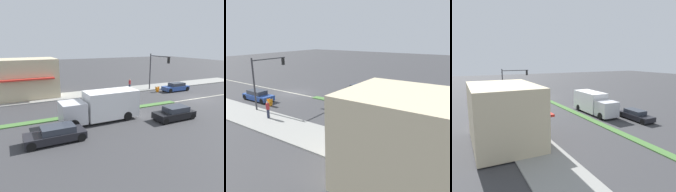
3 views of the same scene
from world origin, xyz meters
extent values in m
plane|color=#38383A|center=(0.00, 18.00, 0.00)|extent=(160.00, 160.00, 0.00)
cube|color=gray|center=(9.00, 18.50, 0.06)|extent=(4.00, 73.00, 0.12)
cube|color=beige|center=(0.00, 0.00, 0.00)|extent=(0.16, 60.00, 0.01)
cube|color=#C6B793|center=(10.89, 20.25, 2.70)|extent=(5.41, 7.98, 5.16)
cube|color=red|center=(7.84, 20.25, 2.92)|extent=(0.70, 6.39, 0.20)
cylinder|color=#333338|center=(7.55, 2.16, 2.92)|extent=(0.18, 0.18, 5.60)
cylinder|color=#333338|center=(5.30, 2.16, 5.42)|extent=(4.50, 0.12, 0.12)
cube|color=black|center=(3.35, 2.16, 4.97)|extent=(0.28, 0.24, 0.84)
sphere|color=red|center=(3.35, 2.03, 5.24)|extent=(0.18, 0.18, 0.18)
sphere|color=gold|center=(3.35, 2.03, 4.97)|extent=(0.18, 0.18, 0.18)
sphere|color=green|center=(3.35, 2.03, 4.70)|extent=(0.18, 0.18, 0.18)
cylinder|color=#282D42|center=(8.48, 5.30, 0.57)|extent=(0.26, 0.26, 0.89)
cylinder|color=maroon|center=(8.48, 5.30, 1.31)|extent=(0.34, 0.34, 0.60)
sphere|color=tan|center=(8.48, 5.30, 1.72)|extent=(0.22, 0.22, 0.22)
cube|color=orange|center=(5.66, 1.91, 0.43)|extent=(0.45, 0.21, 0.84)
cube|color=orange|center=(5.66, 2.23, 0.43)|extent=(0.45, 0.21, 0.84)
cube|color=silver|center=(-2.20, 17.60, 1.22)|extent=(2.28, 2.20, 1.90)
cube|color=white|center=(-2.20, 13.75, 1.57)|extent=(2.40, 5.10, 2.60)
cylinder|color=black|center=(-3.28, 17.80, 0.45)|extent=(0.28, 0.90, 0.90)
cylinder|color=black|center=(-1.12, 17.80, 0.45)|extent=(0.28, 0.90, 0.90)
cylinder|color=black|center=(-3.28, 12.50, 0.45)|extent=(0.28, 0.90, 0.90)
cylinder|color=black|center=(-1.12, 12.50, 0.45)|extent=(0.28, 0.90, 0.90)
cube|color=black|center=(-5.00, 19.78, 0.48)|extent=(1.72, 4.53, 0.58)
cube|color=#2D333D|center=(-5.00, 19.55, 1.01)|extent=(1.46, 2.49, 0.49)
cylinder|color=black|center=(-5.76, 21.60, 0.34)|extent=(0.22, 0.68, 0.68)
cylinder|color=black|center=(-4.24, 21.60, 0.34)|extent=(0.22, 0.68, 0.68)
cylinder|color=black|center=(-5.76, 17.96, 0.34)|extent=(0.22, 0.68, 0.68)
cylinder|color=black|center=(-4.24, 17.96, 0.34)|extent=(0.22, 0.68, 0.68)
cube|color=black|center=(-5.00, 8.22, 0.48)|extent=(1.79, 4.12, 0.63)
cube|color=#2D333D|center=(-5.00, 8.02, 1.04)|extent=(1.52, 2.27, 0.50)
cylinder|color=black|center=(-5.79, 9.89, 0.30)|extent=(0.22, 0.61, 0.61)
cylinder|color=black|center=(-4.21, 9.89, 0.30)|extent=(0.22, 0.61, 0.61)
cylinder|color=black|center=(-5.79, 6.56, 0.30)|extent=(0.22, 0.61, 0.61)
cylinder|color=black|center=(-4.21, 6.56, 0.30)|extent=(0.22, 0.61, 0.61)
cube|color=#284793|center=(5.00, -0.94, 0.49)|extent=(1.71, 4.23, 0.61)
cube|color=#2D333D|center=(5.00, -1.15, 1.05)|extent=(1.46, 2.33, 0.50)
cylinder|color=black|center=(4.24, 0.73, 0.34)|extent=(0.22, 0.68, 0.68)
cylinder|color=black|center=(5.76, 0.73, 0.34)|extent=(0.22, 0.68, 0.68)
cylinder|color=black|center=(4.24, -2.61, 0.34)|extent=(0.22, 0.68, 0.68)
cylinder|color=black|center=(5.76, -2.61, 0.34)|extent=(0.22, 0.68, 0.68)
camera|label=1|loc=(-20.62, 22.66, 7.32)|focal=35.00mm
camera|label=2|loc=(21.25, 22.23, 7.96)|focal=35.00mm
camera|label=3|loc=(14.37, 39.04, 7.49)|focal=35.00mm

